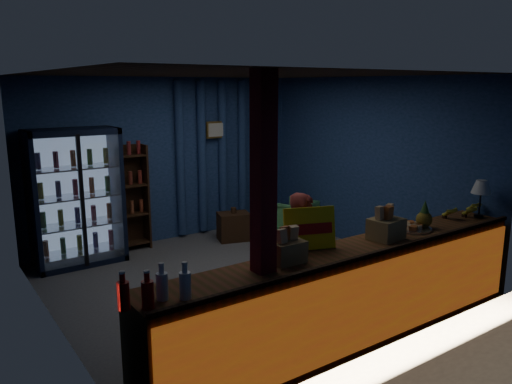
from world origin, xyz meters
TOP-DOWN VIEW (x-y plane):
  - ground at (0.00, 0.00)m, footprint 4.60×4.60m
  - room_walls at (0.00, 0.00)m, footprint 4.60×4.60m
  - counter at (0.00, -1.91)m, footprint 4.40×0.57m
  - support_post at (-1.05, -1.90)m, footprint 0.16×0.16m
  - beverage_cooler at (-1.55, 1.92)m, footprint 1.20×0.62m
  - bottle_shelf at (-0.70, 2.06)m, footprint 0.50×0.28m
  - curtain_folds at (1.00, 2.14)m, footprint 1.74×0.14m
  - framed_picture at (0.85, 2.10)m, footprint 0.36×0.04m
  - shopkeeper at (-0.18, -1.40)m, footprint 0.56×0.41m
  - green_chair at (1.90, 1.28)m, footprint 0.76×0.78m
  - side_table at (0.81, 1.52)m, footprint 0.58×0.49m
  - yellow_sign at (-0.36, -1.68)m, footprint 0.51×0.26m
  - soda_bottles at (-2.05, -1.98)m, footprint 0.52×0.17m
  - snack_box_left at (-0.75, -1.83)m, footprint 0.30×0.25m
  - snack_box_centre at (0.49, -1.88)m, footprint 0.35×0.30m
  - pastry_tray at (0.98, -1.82)m, footprint 0.41×0.41m
  - banana_bunches at (1.92, -1.80)m, footprint 0.70×0.28m
  - table_lamp at (2.05, -1.93)m, footprint 0.23×0.23m
  - pineapple at (1.13, -1.85)m, footprint 0.17×0.17m

SIDE VIEW (x-z plane):
  - ground at x=0.00m, z-range 0.00..0.00m
  - side_table at x=0.81m, z-range -0.04..0.50m
  - green_chair at x=1.90m, z-range 0.00..0.56m
  - counter at x=0.00m, z-range -0.02..0.97m
  - shopkeeper at x=-0.18m, z-range 0.00..1.42m
  - bottle_shelf at x=-0.70m, z-range -0.01..1.59m
  - beverage_cooler at x=-1.55m, z-range -0.02..1.88m
  - pastry_tray at x=0.98m, z-range 0.94..1.01m
  - banana_bunches at x=1.92m, z-range 0.95..1.10m
  - snack_box_left at x=-0.75m, z-range 0.90..1.22m
  - soda_bottles at x=-2.05m, z-range 0.92..1.20m
  - snack_box_centre at x=0.49m, z-range 0.90..1.24m
  - pineapple at x=1.13m, z-range 0.92..1.23m
  - yellow_sign at x=-0.36m, z-range 0.95..1.35m
  - table_lamp at x=2.05m, z-range 1.08..1.52m
  - support_post at x=-1.05m, z-range 0.00..2.60m
  - curtain_folds at x=1.00m, z-range 0.05..2.55m
  - room_walls at x=0.00m, z-range -0.73..3.87m
  - framed_picture at x=0.85m, z-range 1.61..1.89m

